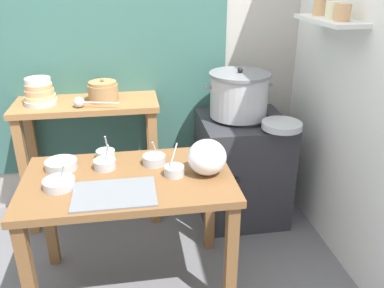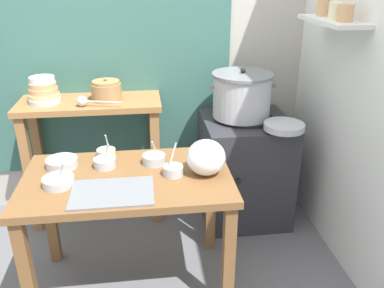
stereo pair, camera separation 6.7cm
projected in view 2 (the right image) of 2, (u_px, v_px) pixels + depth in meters
ground_plane at (126, 288)px, 2.36m from camera, size 9.00×9.00×0.00m
wall_back at (129, 33)px, 2.84m from camera, size 4.40×0.12×2.60m
wall_right at (371, 54)px, 2.18m from camera, size 0.30×3.20×2.60m
prep_table at (128, 194)px, 2.17m from camera, size 1.10×0.66×0.72m
back_shelf_table at (93, 131)px, 2.82m from camera, size 0.96×0.40×0.90m
stove_block at (244, 168)px, 2.94m from camera, size 0.60×0.61×0.78m
steamer_pot at (242, 95)px, 2.74m from camera, size 0.46×0.42×0.34m
clay_pot at (106, 91)px, 2.72m from camera, size 0.20×0.20×0.16m
bowl_stack_enamel at (44, 91)px, 2.66m from camera, size 0.21×0.21×0.18m
ladle at (84, 101)px, 2.61m from camera, size 0.29×0.11×0.07m
serving_tray at (112, 192)px, 1.96m from camera, size 0.40×0.28×0.01m
plastic_bag at (206, 157)px, 2.11m from camera, size 0.21×0.21×0.19m
wide_pan at (284, 126)px, 2.56m from camera, size 0.26×0.26×0.04m
prep_bowl_0 at (58, 181)px, 2.02m from camera, size 0.16×0.16×0.13m
prep_bowl_1 at (154, 159)px, 2.25m from camera, size 0.13×0.13×0.15m
prep_bowl_2 at (105, 162)px, 2.21m from camera, size 0.12×0.12×0.14m
prep_bowl_3 at (62, 162)px, 2.21m from camera, size 0.17×0.17×0.05m
prep_bowl_4 at (106, 153)px, 2.32m from camera, size 0.11×0.11×0.16m
prep_bowl_5 at (173, 170)px, 2.12m from camera, size 0.11×0.11×0.17m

